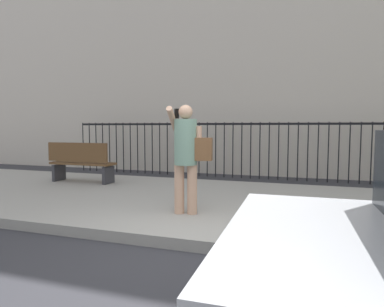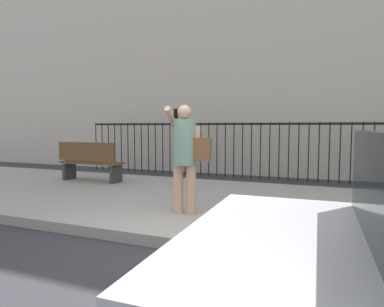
{
  "view_description": "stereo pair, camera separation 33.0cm",
  "coord_description": "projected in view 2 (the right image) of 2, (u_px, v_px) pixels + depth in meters",
  "views": [
    {
      "loc": [
        1.08,
        -3.65,
        1.48
      ],
      "look_at": [
        -0.62,
        1.42,
        1.05
      ],
      "focal_mm": 31.56,
      "sensor_mm": 36.0,
      "label": 1
    },
    {
      "loc": [
        1.39,
        -3.53,
        1.48
      ],
      "look_at": [
        -0.62,
        1.42,
        1.05
      ],
      "focal_mm": 31.56,
      "sensor_mm": 36.0,
      "label": 2
    }
  ],
  "objects": [
    {
      "name": "iron_fence",
      "position": [
        274.0,
        143.0,
        9.27
      ],
      "size": [
        12.03,
        0.04,
        1.6
      ],
      "color": "black",
      "rests_on": "ground"
    },
    {
      "name": "street_bench",
      "position": [
        90.0,
        161.0,
        8.13
      ],
      "size": [
        1.6,
        0.45,
        0.95
      ],
      "color": "brown",
      "rests_on": "sidewalk"
    },
    {
      "name": "sidewalk",
      "position": [
        242.0,
        206.0,
        5.93
      ],
      "size": [
        28.0,
        4.4,
        0.15
      ],
      "primitive_type": "cube",
      "color": "#9E9B93",
      "rests_on": "ground"
    },
    {
      "name": "ground_plane",
      "position": [
        196.0,
        254.0,
        3.9
      ],
      "size": [
        60.0,
        60.0,
        0.0
      ],
      "primitive_type": "plane",
      "color": "#333338"
    },
    {
      "name": "pedestrian_on_phone",
      "position": [
        186.0,
        151.0,
        5.07
      ],
      "size": [
        0.69,
        0.49,
        1.65
      ],
      "color": "tan",
      "rests_on": "sidewalk"
    }
  ]
}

